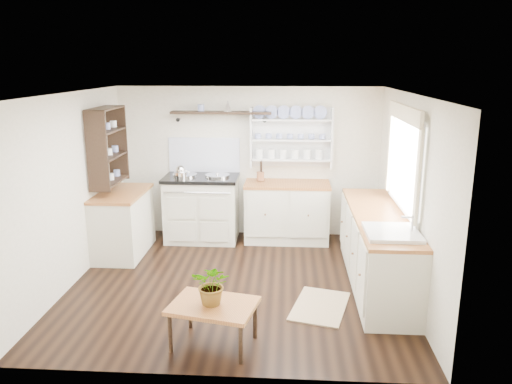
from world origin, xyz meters
TOP-DOWN VIEW (x-y plane):
  - floor at (0.00, 0.00)m, footprint 4.00×3.80m
  - wall_back at (0.00, 1.90)m, footprint 4.00×0.02m
  - wall_right at (2.00, 0.00)m, footprint 0.02×3.80m
  - wall_left at (-2.00, 0.00)m, footprint 0.02×3.80m
  - ceiling at (0.00, 0.00)m, footprint 4.00×3.80m
  - window at (1.95, 0.15)m, footprint 0.08×1.55m
  - aga_cooker at (-0.69, 1.57)m, footprint 1.11×0.77m
  - back_cabinets at (0.60, 1.60)m, footprint 1.27×0.63m
  - right_cabinets at (1.70, 0.10)m, footprint 0.62×2.43m
  - belfast_sink at (1.70, -0.65)m, footprint 0.55×0.60m
  - left_cabinets at (-1.70, 0.90)m, footprint 0.62×1.13m
  - plate_rack at (0.65, 1.86)m, footprint 1.20×0.22m
  - high_shelf at (-0.40, 1.78)m, footprint 1.50×0.29m
  - left_shelving at (-1.84, 0.90)m, footprint 0.28×0.80m
  - kettle at (-0.97, 1.45)m, footprint 0.20×0.20m
  - utensil_crock at (0.19, 1.68)m, footprint 0.11×0.11m
  - center_table at (-0.08, -1.40)m, footprint 0.89×0.72m
  - potted_plant at (-0.08, -1.40)m, footprint 0.41×0.38m
  - floor_rug at (0.99, -0.56)m, footprint 0.75×0.96m

SIDE VIEW (x-z plane):
  - floor at x=0.00m, z-range -0.01..0.01m
  - floor_rug at x=0.99m, z-range 0.00..0.02m
  - center_table at x=-0.08m, z-range 0.17..0.60m
  - right_cabinets at x=1.70m, z-range 0.01..0.91m
  - left_cabinets at x=-1.70m, z-range 0.01..0.91m
  - back_cabinets at x=0.60m, z-range 0.01..0.91m
  - aga_cooker at x=-0.69m, z-range -0.01..1.01m
  - potted_plant at x=-0.08m, z-range 0.43..0.83m
  - belfast_sink at x=1.70m, z-range 0.58..1.03m
  - utensil_crock at x=0.19m, z-range 0.91..1.04m
  - kettle at x=-0.97m, z-range 0.93..1.17m
  - wall_back at x=0.00m, z-range 0.00..2.30m
  - wall_right at x=2.00m, z-range 0.00..2.30m
  - wall_left at x=-2.00m, z-range 0.00..2.30m
  - left_shelving at x=-1.84m, z-range 1.02..2.08m
  - plate_rack at x=0.65m, z-range 1.11..2.01m
  - window at x=1.95m, z-range 0.95..2.17m
  - high_shelf at x=-0.40m, z-range 1.83..1.99m
  - ceiling at x=0.00m, z-range 2.29..2.30m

